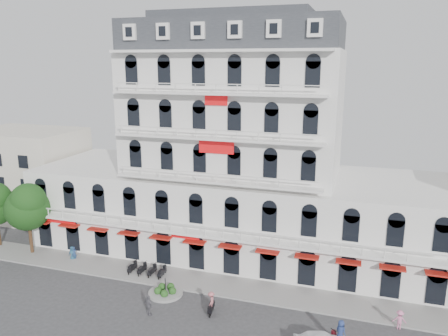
% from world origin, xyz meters
% --- Properties ---
extents(sidewalk, '(53.00, 4.00, 0.16)m').
position_xyz_m(sidewalk, '(0.00, 9.00, 0.08)').
color(sidewalk, gray).
rests_on(sidewalk, ground).
extents(main_building, '(45.00, 15.00, 25.80)m').
position_xyz_m(main_building, '(0.00, 18.00, 9.96)').
color(main_building, silver).
rests_on(main_building, ground).
extents(flank_building_west, '(14.00, 10.00, 12.00)m').
position_xyz_m(flank_building_west, '(-30.00, 20.00, 6.00)').
color(flank_building_west, beige).
rests_on(flank_building_west, ground).
extents(traffic_island, '(3.20, 3.20, 1.60)m').
position_xyz_m(traffic_island, '(-3.00, 6.00, 0.26)').
color(traffic_island, gray).
rests_on(traffic_island, ground).
extents(parked_scooter_row, '(4.40, 1.80, 1.10)m').
position_xyz_m(parked_scooter_row, '(-6.35, 8.80, 0.00)').
color(parked_scooter_row, black).
rests_on(parked_scooter_row, ground).
extents(tree_west_inner, '(4.76, 4.76, 8.25)m').
position_xyz_m(tree_west_inner, '(-20.95, 9.48, 5.68)').
color(tree_west_inner, '#382314').
rests_on(tree_west_inner, ground).
extents(rider_east, '(1.41, 1.20, 2.23)m').
position_xyz_m(rider_east, '(12.76, 3.01, 1.12)').
color(rider_east, maroon).
rests_on(rider_east, ground).
extents(rider_center, '(0.71, 1.70, 2.04)m').
position_xyz_m(rider_center, '(2.07, 4.28, 1.06)').
color(rider_center, black).
rests_on(rider_center, ground).
extents(pedestrian_left, '(0.84, 0.64, 1.55)m').
position_xyz_m(pedestrian_left, '(-15.68, 9.50, 0.78)').
color(pedestrian_left, navy).
rests_on(pedestrian_left, ground).
extents(pedestrian_mid, '(1.15, 0.94, 1.83)m').
position_xyz_m(pedestrian_mid, '(-2.88, 2.46, 0.91)').
color(pedestrian_mid, slate).
rests_on(pedestrian_mid, ground).
extents(pedestrian_right, '(1.05, 0.60, 1.62)m').
position_xyz_m(pedestrian_right, '(17.14, 6.83, 0.81)').
color(pedestrian_right, pink).
rests_on(pedestrian_right, ground).
extents(pedestrian_far, '(0.66, 0.58, 1.53)m').
position_xyz_m(pedestrian_far, '(-15.44, 9.50, 0.76)').
color(pedestrian_far, navy).
rests_on(pedestrian_far, ground).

